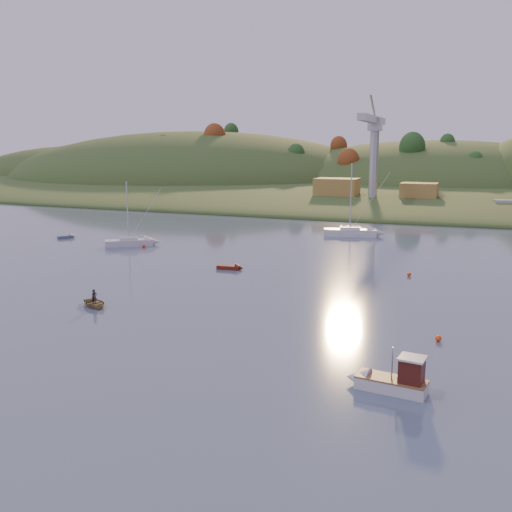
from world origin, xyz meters
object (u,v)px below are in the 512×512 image
at_px(fishing_boat, 386,379).
at_px(red_tender, 234,268).
at_px(sailboat_near, 129,242).
at_px(sailboat_far, 350,232).
at_px(canoe, 95,303).
at_px(grey_dinghy, 69,237).

xyz_separation_m(fishing_boat, red_tender, (-23.91, 29.97, -0.50)).
xyz_separation_m(sailboat_near, sailboat_far, (30.20, 22.96, 0.12)).
xyz_separation_m(fishing_boat, canoe, (-29.59, 9.17, -0.39)).
bearing_deg(sailboat_near, grey_dinghy, 131.88).
bearing_deg(sailboat_far, canoe, -118.83).
bearing_deg(canoe, sailboat_near, 57.02).
relative_size(fishing_boat, grey_dinghy, 1.77).
relative_size(fishing_boat, sailboat_far, 0.43).
distance_m(sailboat_near, grey_dinghy, 14.57).
distance_m(fishing_boat, grey_dinghy, 74.24).
bearing_deg(sailboat_far, fishing_boat, -90.37).
bearing_deg(sailboat_near, fishing_boat, -76.71).
distance_m(sailboat_near, red_tender, 24.49).
bearing_deg(sailboat_far, sailboat_near, -157.48).
distance_m(red_tender, grey_dinghy, 38.86).
relative_size(sailboat_far, red_tender, 3.53).
bearing_deg(sailboat_near, canoe, -97.43).
height_order(sailboat_near, grey_dinghy, sailboat_near).
relative_size(sailboat_far, canoe, 3.66).
relative_size(sailboat_near, canoe, 2.98).
bearing_deg(red_tender, sailboat_near, 149.64).
xyz_separation_m(fishing_boat, sailboat_far, (-16.10, 62.86, 0.05)).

